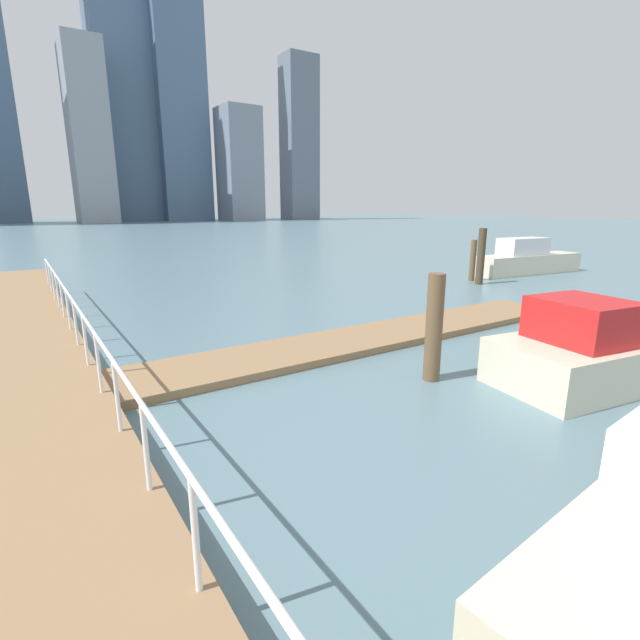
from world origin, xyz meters
The scene contains 13 objects.
ground_plane centered at (0.00, 20.00, 0.00)m, with size 300.00×300.00×0.00m, color slate.
floating_dock centered at (3.59, 11.71, 0.09)m, with size 14.18×2.00×0.18m, color #93704C.
boardwalk_railing centered at (-3.15, 9.13, 1.24)m, with size 0.06×30.12×1.08m.
dock_piling_1 centered at (2.82, 8.81, 1.11)m, with size 0.34×0.34×2.23m, color brown.
dock_piling_2 centered at (14.29, 17.01, 0.99)m, with size 0.28×0.28×1.97m, color brown.
dock_piling_3 centered at (13.74, 16.14, 1.29)m, with size 0.35×0.35×2.57m, color #473826.
moored_boat_0 centered at (18.79, 17.08, 0.72)m, with size 6.81×2.31×1.91m.
moored_boat_1 centered at (5.42, 6.94, 0.65)m, with size 4.50×2.71×1.77m.
skyline_tower_2 centered at (12.08, 117.63, 18.46)m, with size 7.61×12.50×36.92m, color #8C939E.
skyline_tower_3 centered at (22.46, 130.82, 29.47)m, with size 13.06×13.44×58.95m, color slate.
skyline_tower_4 centered at (34.47, 123.95, 30.61)m, with size 11.97×7.30×61.22m, color slate.
skyline_tower_5 centered at (46.56, 117.00, 13.85)m, with size 9.17×9.72×27.70m, color gray.
skyline_tower_6 centered at (63.91, 116.00, 20.98)m, with size 8.72×7.09×41.95m, color slate.
Camera 1 is at (-4.05, 2.59, 3.51)m, focal length 25.69 mm.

